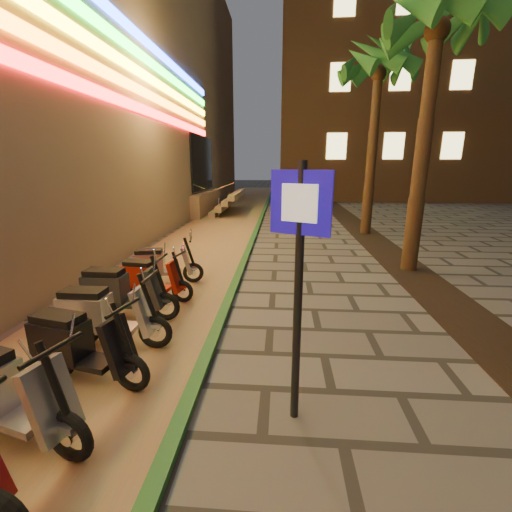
# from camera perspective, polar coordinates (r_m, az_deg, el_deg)

# --- Properties ---
(parking_strip) EXTENTS (3.40, 60.00, 0.01)m
(parking_strip) POSITION_cam_1_polar(r_m,az_deg,el_deg) (12.71, -8.36, 2.39)
(parking_strip) COLOR #8C7251
(parking_strip) RESTS_ON ground
(green_curb) EXTENTS (0.18, 60.00, 0.10)m
(green_curb) POSITION_cam_1_polar(r_m,az_deg,el_deg) (12.44, -0.70, 2.49)
(green_curb) COLOR #215926
(green_curb) RESTS_ON ground
(planting_strip) EXTENTS (1.20, 40.00, 0.02)m
(planting_strip) POSITION_cam_1_polar(r_m,az_deg,el_deg) (8.35, 28.50, -6.07)
(planting_strip) COLOR black
(planting_strip) RESTS_ON ground
(apartment_block) EXTENTS (18.00, 16.06, 25.00)m
(apartment_block) POSITION_cam_1_polar(r_m,az_deg,el_deg) (36.54, 20.96, 29.65)
(apartment_block) COLOR brown
(apartment_block) RESTS_ON ground
(palm_c) EXTENTS (2.97, 3.02, 6.91)m
(palm_c) POSITION_cam_1_polar(r_m,az_deg,el_deg) (10.17, 27.99, 30.47)
(palm_c) COLOR #472D19
(palm_c) RESTS_ON ground
(palm_d) EXTENTS (2.97, 3.02, 7.16)m
(palm_d) POSITION_cam_1_polar(r_m,az_deg,el_deg) (14.85, 19.75, 26.65)
(palm_d) COLOR #472D19
(palm_d) RESTS_ON ground
(pedestrian_sign) EXTENTS (0.57, 0.29, 2.80)m
(pedestrian_sign) POSITION_cam_1_polar(r_m,az_deg,el_deg) (3.44, 7.15, -1.11)
(pedestrian_sign) COLOR black
(pedestrian_sign) RESTS_ON ground
(scooter_4) EXTENTS (1.76, 0.87, 1.24)m
(scooter_4) POSITION_cam_1_polar(r_m,az_deg,el_deg) (4.49, -36.75, -17.88)
(scooter_4) COLOR black
(scooter_4) RESTS_ON ground
(scooter_5) EXTENTS (1.67, 0.78, 1.18)m
(scooter_5) POSITION_cam_1_polar(r_m,az_deg,el_deg) (5.10, -27.63, -12.97)
(scooter_5) COLOR black
(scooter_5) RESTS_ON ground
(scooter_6) EXTENTS (1.71, 0.60, 1.21)m
(scooter_6) POSITION_cam_1_polar(r_m,az_deg,el_deg) (5.82, -24.21, -8.92)
(scooter_6) COLOR black
(scooter_6) RESTS_ON ground
(scooter_7) EXTENTS (1.73, 0.61, 1.22)m
(scooter_7) POSITION_cam_1_polar(r_m,az_deg,el_deg) (6.70, -21.71, -5.50)
(scooter_7) COLOR black
(scooter_7) RESTS_ON ground
(scooter_8) EXTENTS (1.53, 0.64, 1.07)m
(scooter_8) POSITION_cam_1_polar(r_m,az_deg,el_deg) (7.46, -17.28, -3.55)
(scooter_8) COLOR black
(scooter_8) RESTS_ON ground
(scooter_9) EXTENTS (1.59, 0.72, 1.12)m
(scooter_9) POSITION_cam_1_polar(r_m,az_deg,el_deg) (8.34, -15.65, -1.34)
(scooter_9) COLOR black
(scooter_9) RESTS_ON ground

